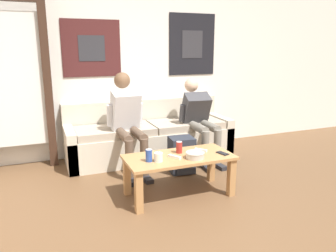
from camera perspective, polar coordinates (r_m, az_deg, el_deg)
The scene contains 15 objects.
ground_plane at distance 2.93m, azimuth 10.59°, elevation -18.22°, with size 18.00×18.00×0.00m, color brown.
wall_back at distance 4.84m, azimuth -5.24°, elevation 10.53°, with size 10.00×0.07×2.55m.
door_frame at distance 4.44m, azimuth -26.22°, elevation 7.90°, with size 1.00×0.10×2.15m.
couch at distance 4.67m, azimuth -3.22°, elevation -2.02°, with size 2.32×0.74×0.78m.
coffee_table at distance 3.43m, azimuth 1.94°, elevation -6.50°, with size 1.12×0.54×0.43m.
person_seated_adult at distance 4.11m, azimuth -7.08°, elevation 1.29°, with size 0.47×0.89×1.22m.
person_seated_teen at distance 4.49m, azimuth 5.43°, elevation 1.71°, with size 0.47×0.91×1.11m.
backpack at distance 4.10m, azimuth 2.41°, elevation -5.20°, with size 0.32×0.31×0.45m.
ceramic_bowl at distance 3.34m, azimuth 4.74°, elevation -5.00°, with size 0.19×0.19×0.07m.
pillar_candle at distance 3.23m, azimuth -1.68°, elevation -5.45°, with size 0.09×0.09×0.10m.
drink_can_blue at distance 3.23m, azimuth -3.36°, elevation -5.14°, with size 0.07×0.07×0.12m.
drink_can_red at distance 3.48m, azimuth 1.96°, elevation -3.72°, with size 0.07×0.07×0.12m.
game_controller_near_left at distance 3.34m, azimuth 1.17°, elevation -5.37°, with size 0.10×0.14×0.03m.
game_controller_near_right at distance 3.57m, azimuth 5.73°, elevation -4.17°, with size 0.11×0.14×0.03m.
cell_phone at distance 3.52m, azimuth 9.46°, elevation -4.70°, with size 0.10×0.15×0.01m.
Camera 1 is at (-1.38, -2.08, 1.54)m, focal length 35.00 mm.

